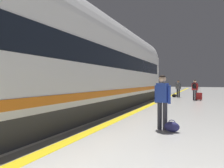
{
  "coord_description": "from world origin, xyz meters",
  "views": [
    {
      "loc": [
        1.89,
        0.78,
        1.48
      ],
      "look_at": [
        -1.21,
        7.72,
        1.39
      ],
      "focal_mm": 32.75,
      "sensor_mm": 36.0,
      "label": 1
    }
  ],
  "objects_px": {
    "duffel_bag_near": "(172,127)",
    "duffel_bag_far": "(174,96)",
    "passenger_far": "(178,87)",
    "passenger_mid": "(195,88)",
    "suitcase_mid": "(199,96)",
    "passenger_near": "(162,98)",
    "high_speed_train": "(26,49)"
  },
  "relations": [
    {
      "from": "duffel_bag_far",
      "to": "high_speed_train",
      "type": "bearing_deg",
      "value": -99.81
    },
    {
      "from": "duffel_bag_near",
      "to": "passenger_far",
      "type": "relative_size",
      "value": 0.27
    },
    {
      "from": "suitcase_mid",
      "to": "duffel_bag_far",
      "type": "height_order",
      "value": "suitcase_mid"
    },
    {
      "from": "high_speed_train",
      "to": "passenger_mid",
      "type": "bearing_deg",
      "value": 70.64
    },
    {
      "from": "passenger_near",
      "to": "duffel_bag_far",
      "type": "relative_size",
      "value": 3.84
    },
    {
      "from": "passenger_mid",
      "to": "suitcase_mid",
      "type": "relative_size",
      "value": 1.63
    },
    {
      "from": "passenger_mid",
      "to": "passenger_far",
      "type": "height_order",
      "value": "passenger_mid"
    },
    {
      "from": "suitcase_mid",
      "to": "duffel_bag_far",
      "type": "bearing_deg",
      "value": 130.41
    },
    {
      "from": "high_speed_train",
      "to": "duffel_bag_near",
      "type": "xyz_separation_m",
      "value": [
        4.24,
        1.42,
        -2.35
      ]
    },
    {
      "from": "duffel_bag_near",
      "to": "passenger_mid",
      "type": "xyz_separation_m",
      "value": [
        0.24,
        11.33,
        0.81
      ]
    },
    {
      "from": "high_speed_train",
      "to": "passenger_near",
      "type": "height_order",
      "value": "high_speed_train"
    },
    {
      "from": "duffel_bag_near",
      "to": "passenger_near",
      "type": "bearing_deg",
      "value": 144.19
    },
    {
      "from": "high_speed_train",
      "to": "duffel_bag_near",
      "type": "distance_m",
      "value": 5.05
    },
    {
      "from": "passenger_near",
      "to": "duffel_bag_near",
      "type": "height_order",
      "value": "passenger_near"
    },
    {
      "from": "duffel_bag_near",
      "to": "suitcase_mid",
      "type": "height_order",
      "value": "suitcase_mid"
    },
    {
      "from": "passenger_mid",
      "to": "passenger_far",
      "type": "xyz_separation_m",
      "value": [
        -1.55,
        2.71,
        -0.03
      ]
    },
    {
      "from": "passenger_near",
      "to": "duffel_bag_near",
      "type": "bearing_deg",
      "value": -35.81
    },
    {
      "from": "passenger_mid",
      "to": "passenger_far",
      "type": "relative_size",
      "value": 1.01
    },
    {
      "from": "suitcase_mid",
      "to": "passenger_far",
      "type": "distance_m",
      "value": 3.52
    },
    {
      "from": "passenger_far",
      "to": "high_speed_train",
      "type": "bearing_deg",
      "value": -100.74
    },
    {
      "from": "high_speed_train",
      "to": "passenger_mid",
      "type": "height_order",
      "value": "high_speed_train"
    },
    {
      "from": "passenger_mid",
      "to": "suitcase_mid",
      "type": "distance_m",
      "value": 0.74
    },
    {
      "from": "high_speed_train",
      "to": "passenger_far",
      "type": "distance_m",
      "value": 15.82
    },
    {
      "from": "duffel_bag_near",
      "to": "duffel_bag_far",
      "type": "distance_m",
      "value": 13.8
    },
    {
      "from": "passenger_mid",
      "to": "duffel_bag_far",
      "type": "bearing_deg",
      "value": 128.24
    },
    {
      "from": "passenger_mid",
      "to": "passenger_near",
      "type": "bearing_deg",
      "value": -92.89
    },
    {
      "from": "high_speed_train",
      "to": "passenger_near",
      "type": "relative_size",
      "value": 17.08
    },
    {
      "from": "duffel_bag_near",
      "to": "suitcase_mid",
      "type": "bearing_deg",
      "value": 87.08
    },
    {
      "from": "duffel_bag_near",
      "to": "high_speed_train",
      "type": "bearing_deg",
      "value": -161.43
    },
    {
      "from": "high_speed_train",
      "to": "duffel_bag_near",
      "type": "height_order",
      "value": "high_speed_train"
    },
    {
      "from": "high_speed_train",
      "to": "passenger_mid",
      "type": "distance_m",
      "value": 13.61
    },
    {
      "from": "high_speed_train",
      "to": "suitcase_mid",
      "type": "height_order",
      "value": "high_speed_train"
    }
  ]
}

